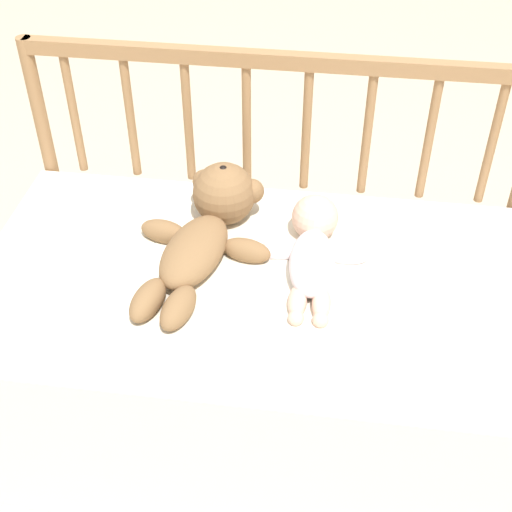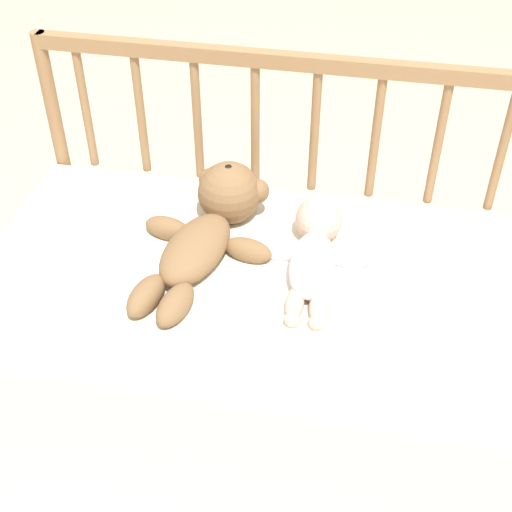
% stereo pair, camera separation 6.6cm
% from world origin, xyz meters
% --- Properties ---
extents(ground_plane, '(12.00, 12.00, 0.00)m').
position_xyz_m(ground_plane, '(0.00, 0.00, 0.00)').
color(ground_plane, '#C6B293').
extents(crib_mattress, '(1.24, 0.69, 0.47)m').
position_xyz_m(crib_mattress, '(0.00, 0.00, 0.24)').
color(crib_mattress, white).
rests_on(crib_mattress, ground_plane).
extents(crib_rail, '(1.24, 0.04, 0.83)m').
position_xyz_m(crib_rail, '(0.00, 0.37, 0.59)').
color(crib_rail, '#997047').
rests_on(crib_rail, ground_plane).
extents(blanket, '(0.77, 0.58, 0.01)m').
position_xyz_m(blanket, '(-0.04, 0.03, 0.48)').
color(blanket, silver).
rests_on(blanket, crib_mattress).
extents(teddy_bear, '(0.32, 0.49, 0.15)m').
position_xyz_m(teddy_bear, '(-0.12, 0.10, 0.53)').
color(teddy_bear, olive).
rests_on(teddy_bear, crib_mattress).
extents(baby, '(0.25, 0.36, 0.11)m').
position_xyz_m(baby, '(0.12, 0.07, 0.51)').
color(baby, white).
rests_on(baby, crib_mattress).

